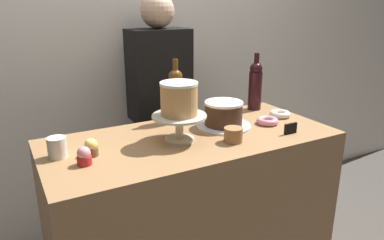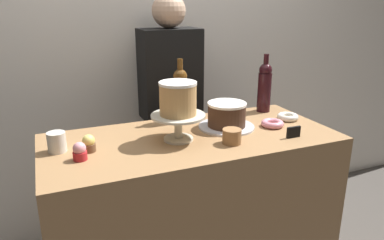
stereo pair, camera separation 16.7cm
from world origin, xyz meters
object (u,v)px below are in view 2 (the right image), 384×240
Objects in this scene: coffee_cup_ceramic at (57,142)px; wine_bottle_amber at (180,94)px; white_layer_cake at (178,98)px; barista_figure at (171,118)px; cupcake_lemon at (89,144)px; donut_sugar at (288,117)px; price_sign_chalkboard at (294,132)px; cookie_stack at (232,136)px; cupcake_strawberry at (80,152)px; wine_bottle_dark_red at (265,86)px; chocolate_round_cake at (227,114)px; donut_pink at (272,123)px; cake_stand_pedestal at (178,123)px.

wine_bottle_amber is at bearing 16.96° from coffee_cup_ceramic.
barista_figure is (0.19, 0.65, -0.31)m from white_layer_cake.
wine_bottle_amber is 4.38× the size of cupcake_lemon.
donut_sugar is 0.27m from price_sign_chalkboard.
donut_sugar is 0.47m from cookie_stack.
cookie_stack is at bearing -15.42° from coffee_cup_ceramic.
wine_bottle_dark_red is at bearing 15.78° from cupcake_strawberry.
cupcake_strawberry is at bearing 172.71° from price_sign_chalkboard.
cupcake_lemon is (-0.67, -0.05, -0.03)m from chocolate_round_cake.
wine_bottle_amber is 0.49m from donut_pink.
cupcake_strawberry is at bearing -57.31° from coffee_cup_ceramic.
chocolate_round_cake reaches higher than donut_sugar.
cake_stand_pedestal is 0.25m from cookie_stack.
donut_sugar is (0.64, 0.06, -0.07)m from cake_stand_pedestal.
cupcake_lemon is (-0.39, 0.02, -0.05)m from cake_stand_pedestal.
coffee_cup_ceramic is at bearing -171.23° from wine_bottle_dark_red.
price_sign_chalkboard is (-0.14, -0.23, 0.01)m from donut_sugar.
barista_figure is at bearing 39.71° from coffee_cup_ceramic.
cake_stand_pedestal is at bearing -166.40° from chocolate_round_cake.
donut_pink is at bearing 2.84° from cupcake_strawberry.
coffee_cup_ceramic is (-1.15, 0.01, 0.03)m from donut_sugar.
cupcake_strawberry is 0.87× the size of coffee_cup_ceramic.
wine_bottle_dark_red reaches higher than cake_stand_pedestal.
chocolate_round_cake is at bearing 9.64° from cupcake_strawberry.
wine_bottle_dark_red is 1.09m from cupcake_strawberry.
coffee_cup_ceramic is (-0.12, 0.05, 0.01)m from cupcake_lemon.
donut_pink is (0.94, 0.05, -0.02)m from cupcake_strawberry.
wine_bottle_dark_red is 0.23m from donut_sugar.
cake_stand_pedestal is 3.29× the size of cupcake_lemon.
cookie_stack is 0.80m from barista_figure.
wine_bottle_dark_red is (0.61, 0.24, -0.05)m from white_layer_cake.
cookie_stack is (0.20, -0.13, -0.16)m from white_layer_cake.
donut_pink is at bearing 90.16° from price_sign_chalkboard.
wine_bottle_dark_red is at bearing 66.67° from donut_pink.
wine_bottle_dark_red reaches higher than chocolate_round_cake.
price_sign_chalkboard is at bearing -19.11° from cake_stand_pedestal.
wine_bottle_amber is 1.00× the size of wine_bottle_dark_red.
white_layer_cake is 1.95× the size of coffee_cup_ceramic.
barista_figure is (-0.42, 0.41, -0.26)m from wine_bottle_dark_red.
wine_bottle_amber is at bearing 103.68° from cookie_stack.
cake_stand_pedestal is 0.39m from cupcake_lemon.
coffee_cup_ceramic is (-1.12, -0.17, -0.10)m from wine_bottle_dark_red.
cookie_stack reaches higher than donut_pink.
wine_bottle_amber is at bearing 67.14° from white_layer_cake.
white_layer_cake reaches higher than donut_sugar.
white_layer_cake is at bearing -166.40° from chocolate_round_cake.
cupcake_lemon is 1.03m from donut_sugar.
donut_pink is at bearing -18.83° from chocolate_round_cake.
cupcake_strawberry is 1.08m from donut_sugar.
cake_stand_pedestal is 2.18× the size of donut_sugar.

